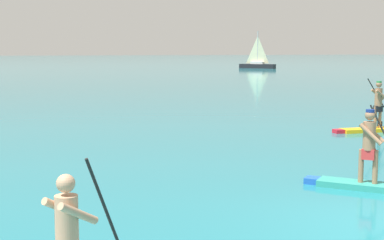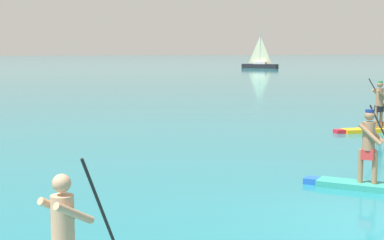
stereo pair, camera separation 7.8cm
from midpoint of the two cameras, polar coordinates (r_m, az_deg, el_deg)
The scene contains 3 objects.
paddleboarder_mid_center at distance 12.82m, azimuth 17.40°, elevation -5.03°, with size 2.57×2.24×1.78m.
paddleboarder_far_right at distance 21.71m, azimuth 17.64°, elevation -0.11°, with size 3.31×0.83×1.90m.
sailboat_right_horizon at distance 84.94m, azimuth 6.42°, elevation 5.57°, with size 4.76×4.44×5.39m.
Camera 1 is at (-5.53, -8.29, 2.98)m, focal length 54.24 mm.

